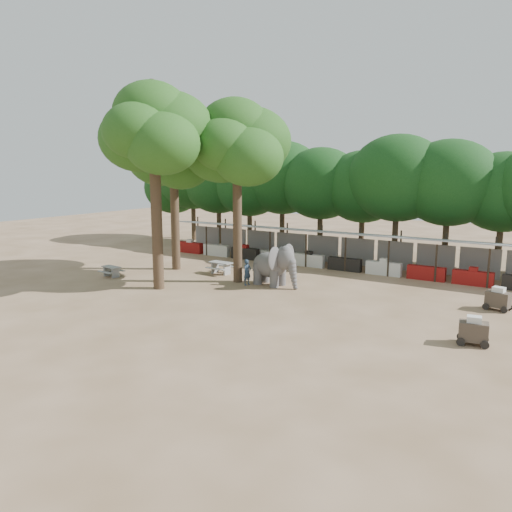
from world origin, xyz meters
The scene contains 12 objects.
ground centered at (0.00, 0.00, 0.00)m, with size 100.00×100.00×0.00m, color brown.
vendor_stalls centered at (0.00, 13.84, 1.18)m, with size 28.00×2.99×2.80m.
yard_tree_left centered at (-9.13, 7.19, 8.20)m, with size 7.10×6.90×11.02m.
yard_tree_center centered at (-6.13, 2.19, 9.21)m, with size 7.10×6.90×12.04m.
yard_tree_back centered at (-3.13, 6.19, 8.54)m, with size 7.10×6.90×11.36m.
backdrop_trees centered at (0.00, 19.00, 5.51)m, with size 46.46×5.95×8.33m.
elephant centered at (-0.51, 6.36, 1.28)m, with size 3.41×2.57×2.56m.
handler centered at (-2.01, 5.58, 0.80)m, with size 0.58×0.38×1.60m, color #26384C.
picnic_table_near centered at (-10.93, 2.74, 0.45)m, with size 1.54×1.42×0.70m.
picnic_table_far centered at (-5.33, 7.38, 0.53)m, with size 1.72×1.57×0.81m.
cart_front centered at (11.59, 1.67, 0.60)m, with size 1.35×1.00×1.21m.
cart_back centered at (11.79, 7.76, 0.59)m, with size 1.37×1.05×1.20m.
Camera 1 is at (14.47, -19.53, 7.15)m, focal length 35.00 mm.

